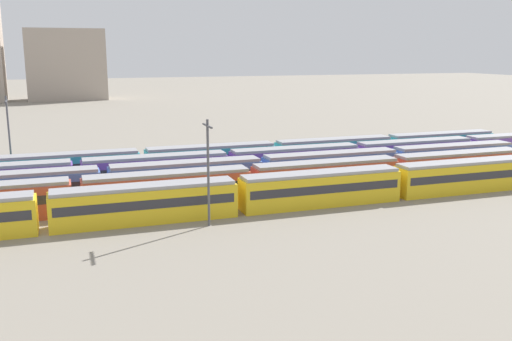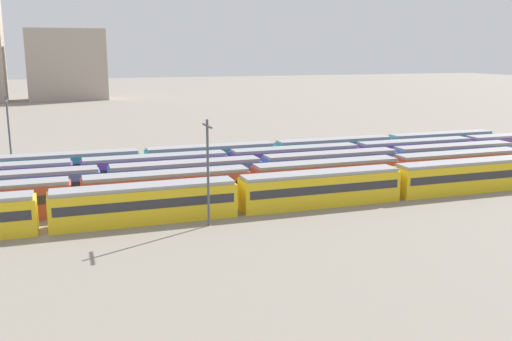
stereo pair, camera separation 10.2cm
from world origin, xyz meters
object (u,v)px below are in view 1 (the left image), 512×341
train_track_4 (275,154)px  catenary_pole_0 (208,168)px  train_track_2 (262,171)px  train_track_3 (357,156)px  train_track_1 (251,182)px  train_track_0 (321,188)px  catenary_pole_1 (9,135)px

train_track_4 → catenary_pole_0: (-15.94, -24.05, 3.78)m
train_track_2 → train_track_3: same height
train_track_4 → train_track_3: bearing=-26.5°
train_track_3 → train_track_2: bearing=-162.1°
train_track_1 → train_track_0: bearing=-39.7°
train_track_4 → train_track_2: bearing=-118.7°
train_track_1 → catenary_pole_0: size_ratio=7.28×
train_track_3 → train_track_4: bearing=153.5°
train_track_1 → catenary_pole_1: bearing=144.7°
train_track_3 → train_track_4: same height
train_track_1 → train_track_2: (3.17, 5.20, 0.00)m
catenary_pole_0 → catenary_pole_1: 33.20m
train_track_2 → catenary_pole_1: size_ratio=6.85×
train_track_0 → train_track_3: same height
train_track_0 → catenary_pole_0: 14.24m
train_track_2 → catenary_pole_0: 17.47m
train_track_1 → catenary_pole_1: catenary_pole_1 is taller
train_track_3 → train_track_1: bearing=-151.7°
train_track_4 → train_track_0: bearing=-97.1°
train_track_0 → catenary_pole_0: catenary_pole_0 is taller
train_track_0 → catenary_pole_1: catenary_pole_1 is taller
train_track_3 → catenary_pole_1: bearing=169.8°
train_track_2 → train_track_3: (16.13, 5.20, 0.00)m
train_track_4 → catenary_pole_0: 29.10m
train_track_0 → train_track_3: 20.33m
train_track_3 → catenary_pole_1: (-45.58, 8.23, 4.11)m
train_track_2 → catenary_pole_0: (-10.24, -13.65, 3.78)m
train_track_2 → train_track_4: (5.70, 10.40, 0.00)m
catenary_pole_0 → train_track_0: bearing=13.7°
catenary_pole_0 → catenary_pole_1: size_ratio=0.94×
train_track_0 → train_track_2: 10.85m
catenary_pole_0 → train_track_3: bearing=35.6°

